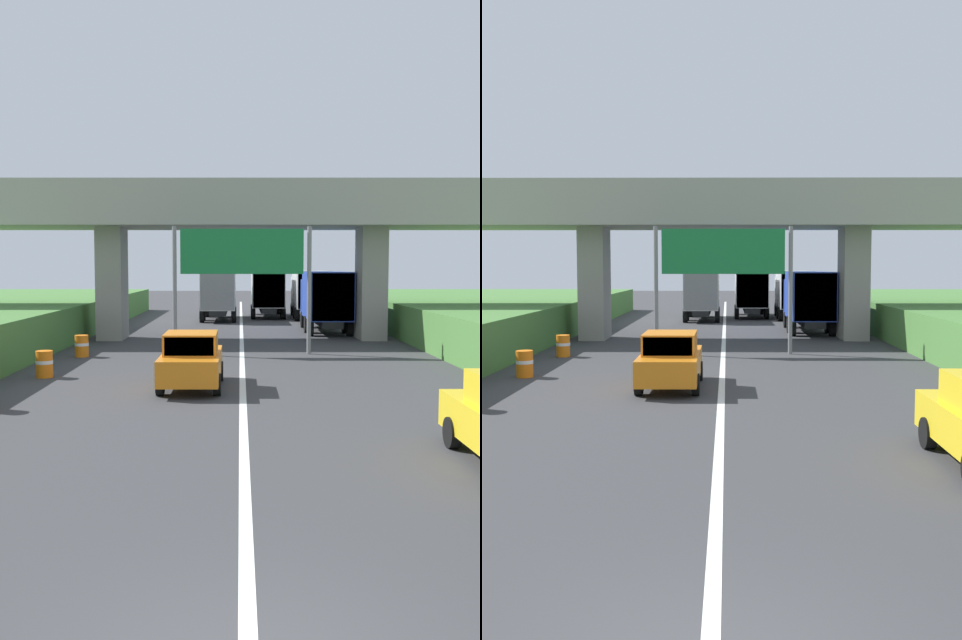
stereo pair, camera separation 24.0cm
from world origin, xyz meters
The scene contains 10 objects.
lane_centre_stripe centered at (0.00, 23.06, 0.00)m, with size 0.20×86.13×0.01m, color white.
overpass_bridge centered at (0.00, 28.83, 5.98)m, with size 40.00×4.80×7.91m.
overhead_highway_sign centered at (0.00, 22.81, 4.00)m, with size 5.88×0.18×5.41m.
truck_white centered at (1.93, 44.26, 1.93)m, with size 2.44×7.30×3.44m.
truck_blue centered at (4.77, 32.62, 1.93)m, with size 2.44×7.30×3.44m.
truck_silver centered at (4.93, 42.80, 1.93)m, with size 2.44×7.30×3.44m.
truck_green centered at (-1.56, 41.44, 1.93)m, with size 2.44×7.30×3.44m.
car_orange centered at (-1.56, 14.70, 0.86)m, with size 1.86×4.10×1.72m.
construction_barrel_2 centered at (-6.65, 16.68, 0.46)m, with size 0.57×0.57×0.90m.
construction_barrel_3 centered at (-6.62, 21.88, 0.46)m, with size 0.57×0.57×0.90m.
Camera 1 is at (-0.08, -5.67, 3.69)m, focal length 37.76 mm.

